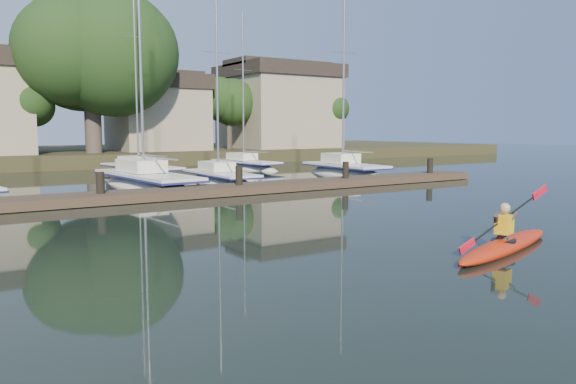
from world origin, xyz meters
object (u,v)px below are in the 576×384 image
kayak (506,242)px  dock (175,193)px  sailboat_7 (246,171)px  sailboat_2 (147,191)px  sailboat_4 (345,178)px  sailboat_6 (141,177)px  sailboat_3 (220,186)px

kayak → dock: (-2.82, 13.71, 0.01)m
dock → sailboat_7: sailboat_7 is taller
sailboat_2 → sailboat_7: bearing=34.5°
sailboat_4 → sailboat_6: 12.74m
kayak → dock: size_ratio=0.15×
dock → sailboat_6: 12.85m
sailboat_3 → sailboat_2: bearing=-178.1°
sailboat_4 → sailboat_6: bearing=146.3°
sailboat_4 → sailboat_3: bearing=-176.2°
dock → sailboat_4: size_ratio=2.62×
kayak → sailboat_7: size_ratio=0.42×
kayak → sailboat_2: bearing=81.9°
kayak → sailboat_6: sailboat_6 is taller
dock → sailboat_3: (4.45, 4.85, -0.38)m
dock → sailboat_3: bearing=47.5°
kayak → sailboat_6: 26.27m
kayak → sailboat_7: 27.66m
kayak → dock: 14.00m
kayak → sailboat_2: (-2.41, 18.47, -0.40)m
kayak → dock: bearing=86.1°
sailboat_4 → sailboat_6: size_ratio=0.90×
sailboat_2 → sailboat_6: bearing=68.8°
dock → sailboat_7: bearing=51.2°
sailboat_6 → sailboat_7: size_ratio=1.21×
dock → sailboat_6: sailboat_6 is taller
sailboat_2 → sailboat_3: size_ratio=1.41×
kayak → sailboat_6: size_ratio=0.35×
sailboat_6 → kayak: bearing=-100.4°
sailboat_2 → sailboat_3: 4.04m
kayak → sailboat_7: bearing=58.7°
dock → sailboat_7: (10.35, 12.90, -0.38)m
kayak → sailboat_7: (7.53, 26.61, -0.37)m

